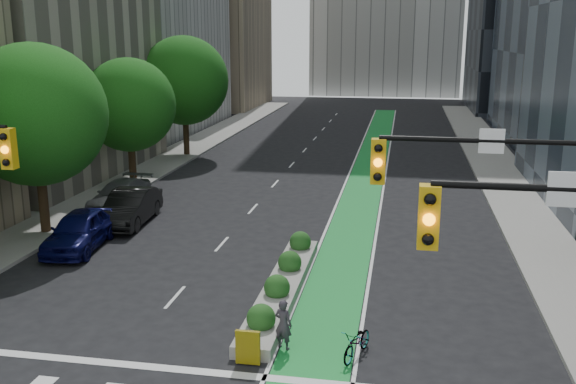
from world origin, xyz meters
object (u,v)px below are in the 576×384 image
at_px(bicycle, 357,342).
at_px(cyclist, 283,324).
at_px(median_planter, 283,284).
at_px(parked_car_left_near, 79,230).
at_px(parked_car_left_far, 120,195).
at_px(parked_car_left_mid, 130,207).

bearing_deg(bicycle, cyclist, -162.97).
bearing_deg(median_planter, parked_car_left_near, 161.09).
relative_size(median_planter, cyclist, 6.59).
xyz_separation_m(median_planter, parked_car_left_far, (-10.70, 9.84, 0.36)).
bearing_deg(parked_car_left_mid, parked_car_left_near, -102.49).
xyz_separation_m(median_planter, bicycle, (2.99, -4.19, 0.08)).
height_order(parked_car_left_near, parked_car_left_far, parked_car_left_near).
xyz_separation_m(cyclist, parked_car_left_near, (-10.38, 7.38, 0.06)).
xyz_separation_m(parked_car_left_near, parked_car_left_mid, (0.59, 3.94, 0.01)).
bearing_deg(cyclist, median_planter, -58.41).
xyz_separation_m(cyclist, parked_car_left_mid, (-9.80, 11.32, 0.06)).
bearing_deg(cyclist, parked_car_left_near, -14.86).
distance_m(median_planter, cyclist, 4.19).
height_order(bicycle, parked_car_left_mid, parked_car_left_mid).
height_order(median_planter, parked_car_left_near, parked_car_left_near).
distance_m(parked_car_left_near, parked_car_left_mid, 3.99).
height_order(median_planter, parked_car_left_far, parked_car_left_far).
bearing_deg(parked_car_left_near, bicycle, -36.85).
distance_m(median_planter, parked_car_left_mid, 11.55).
bearing_deg(median_planter, bicycle, -54.49).
bearing_deg(bicycle, parked_car_left_far, 153.84).
height_order(median_planter, parked_car_left_mid, parked_car_left_mid).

